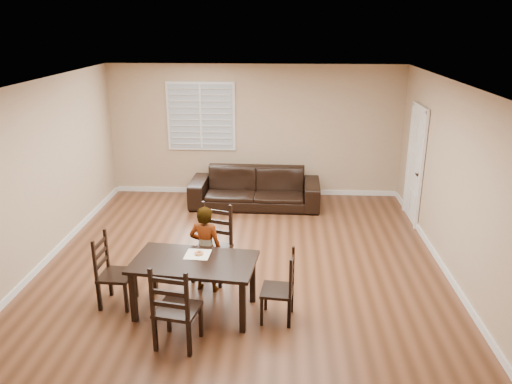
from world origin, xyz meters
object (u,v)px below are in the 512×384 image
(chair_far, at_px, (173,314))
(donut, at_px, (199,253))
(chair_near, at_px, (215,244))
(chair_left, at_px, (108,273))
(chair_right, at_px, (286,290))
(child, at_px, (206,249))
(sofa, at_px, (255,188))
(dining_table, at_px, (194,267))

(chair_far, distance_m, donut, 1.02)
(chair_near, height_order, chair_left, chair_near)
(donut, bearing_deg, chair_right, -14.88)
(child, height_order, sofa, child)
(sofa, bearing_deg, child, -96.91)
(chair_near, relative_size, donut, 9.53)
(chair_near, bearing_deg, sofa, 99.32)
(child, bearing_deg, chair_left, 30.05)
(chair_far, bearing_deg, chair_left, -30.87)
(chair_right, xyz_separation_m, sofa, (-0.61, 3.98, -0.04))
(child, bearing_deg, chair_far, 94.00)
(donut, bearing_deg, chair_far, -98.02)
(donut, bearing_deg, sofa, 82.35)
(child, bearing_deg, sofa, -87.34)
(chair_near, relative_size, chair_right, 1.19)
(chair_near, xyz_separation_m, chair_far, (-0.23, -1.78, -0.02))
(dining_table, xyz_separation_m, donut, (0.04, 0.17, 0.12))
(dining_table, relative_size, chair_left, 1.65)
(chair_left, relative_size, donut, 8.52)
(dining_table, bearing_deg, sofa, 88.51)
(dining_table, bearing_deg, chair_right, 0.06)
(dining_table, distance_m, chair_right, 1.17)
(child, distance_m, donut, 0.40)
(dining_table, height_order, child, child)
(chair_far, height_order, sofa, chair_far)
(dining_table, bearing_deg, chair_far, -90.66)
(donut, xyz_separation_m, sofa, (0.50, 3.69, -0.36))
(dining_table, xyz_separation_m, chair_near, (0.13, 0.97, -0.13))
(chair_left, xyz_separation_m, child, (1.21, 0.42, 0.17))
(chair_near, distance_m, donut, 0.84)
(chair_near, bearing_deg, dining_table, -80.61)
(sofa, bearing_deg, chair_left, -113.03)
(dining_table, relative_size, chair_right, 1.76)
(dining_table, xyz_separation_m, chair_right, (1.14, -0.13, -0.21))
(chair_right, xyz_separation_m, child, (-1.08, 0.67, 0.20))
(chair_far, distance_m, child, 1.37)
(chair_near, bearing_deg, child, -82.44)
(sofa, bearing_deg, dining_table, -96.67)
(dining_table, bearing_deg, chair_near, 88.56)
(dining_table, bearing_deg, donut, 83.66)
(dining_table, distance_m, child, 0.55)
(dining_table, distance_m, chair_near, 0.99)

